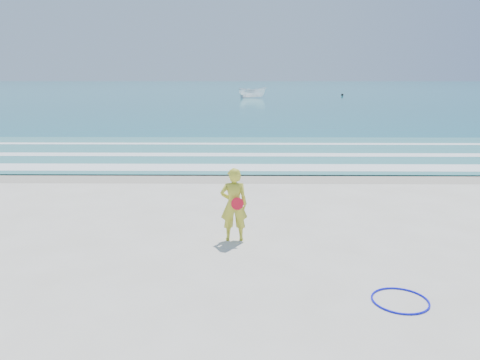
{
  "coord_description": "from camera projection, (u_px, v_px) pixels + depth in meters",
  "views": [
    {
      "loc": [
        0.58,
        -7.47,
        3.64
      ],
      "look_at": [
        0.45,
        4.0,
        1.0
      ],
      "focal_mm": 35.0,
      "sensor_mm": 36.0,
      "label": 1
    }
  ],
  "objects": [
    {
      "name": "ground",
      "position": [
        211.0,
        288.0,
        8.1
      ],
      "size": [
        400.0,
        400.0,
        0.0
      ],
      "primitive_type": "plane",
      "color": "silver",
      "rests_on": "ground"
    },
    {
      "name": "wet_sand",
      "position": [
        229.0,
        176.0,
        16.87
      ],
      "size": [
        400.0,
        2.4,
        0.0
      ],
      "primitive_type": "cube",
      "color": "#B2A893",
      "rests_on": "ground"
    },
    {
      "name": "ocean",
      "position": [
        243.0,
        88.0,
        110.42
      ],
      "size": [
        400.0,
        190.0,
        0.04
      ],
      "primitive_type": "cube",
      "color": "#19727F",
      "rests_on": "ground"
    },
    {
      "name": "shallow",
      "position": [
        233.0,
        152.0,
        21.73
      ],
      "size": [
        400.0,
        10.0,
        0.01
      ],
      "primitive_type": "cube",
      "color": "#59B7AD",
      "rests_on": "ocean"
    },
    {
      "name": "foam_near",
      "position": [
        230.0,
        167.0,
        18.12
      ],
      "size": [
        400.0,
        1.4,
        0.01
      ],
      "primitive_type": "cube",
      "color": "white",
      "rests_on": "shallow"
    },
    {
      "name": "foam_mid",
      "position": [
        232.0,
        155.0,
        20.95
      ],
      "size": [
        400.0,
        0.9,
        0.01
      ],
      "primitive_type": "cube",
      "color": "white",
      "rests_on": "shallow"
    },
    {
      "name": "foam_far",
      "position": [
        234.0,
        144.0,
        24.16
      ],
      "size": [
        400.0,
        0.6,
        0.01
      ],
      "primitive_type": "cube",
      "color": "white",
      "rests_on": "shallow"
    },
    {
      "name": "hoop",
      "position": [
        400.0,
        300.0,
        7.61
      ],
      "size": [
        1.17,
        1.17,
        0.03
      ],
      "primitive_type": "torus",
      "rotation": [
        0.0,
        0.0,
        0.32
      ],
      "color": "#0C0FE1",
      "rests_on": "ground"
    },
    {
      "name": "boat",
      "position": [
        252.0,
        93.0,
        68.01
      ],
      "size": [
        4.08,
        1.61,
        1.56
      ],
      "primitive_type": "imported",
      "rotation": [
        0.0,
        0.0,
        1.55
      ],
      "color": "white",
      "rests_on": "ocean"
    },
    {
      "name": "buoy",
      "position": [
        342.0,
        95.0,
        73.75
      ],
      "size": [
        0.39,
        0.39,
        0.39
      ],
      "primitive_type": "sphere",
      "color": "black",
      "rests_on": "ocean"
    },
    {
      "name": "woman",
      "position": [
        234.0,
        205.0,
        10.23
      ],
      "size": [
        0.62,
        0.43,
        1.64
      ],
      "color": "gold",
      "rests_on": "ground"
    }
  ]
}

